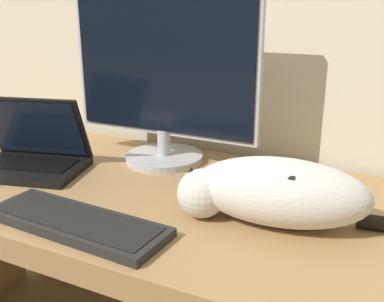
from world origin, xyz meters
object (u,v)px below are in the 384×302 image
Objects in this scene: laptop at (31,155)px; external_keyboard at (76,222)px; cat at (274,191)px; monitor at (163,79)px.

laptop is 0.81× the size of external_keyboard.
external_keyboard is at bearing -158.56° from cat.
cat is at bearing -31.00° from monitor.
monitor is 0.51m from external_keyboard.
laptop is at bearing 150.62° from external_keyboard.
laptop is 0.41m from external_keyboard.
monitor is 1.03× the size of cat.
cat reaches higher than external_keyboard.
laptop is at bearing -141.84° from monitor.
monitor is 1.37× the size of external_keyboard.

